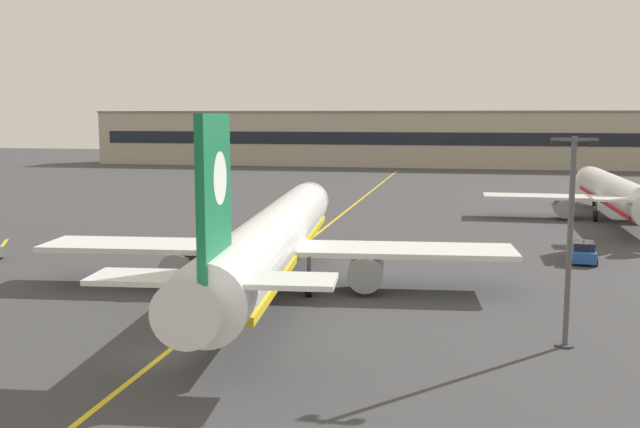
{
  "coord_description": "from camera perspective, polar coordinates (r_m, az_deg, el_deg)",
  "views": [
    {
      "loc": [
        14.19,
        -31.47,
        11.56
      ],
      "look_at": [
        5.27,
        12.7,
        5.41
      ],
      "focal_mm": 40.67,
      "sensor_mm": 36.0,
      "label": 1
    }
  ],
  "objects": [
    {
      "name": "ground_plane",
      "position": [
        36.41,
        -12.4,
        -10.93
      ],
      "size": [
        400.0,
        400.0,
        0.0
      ],
      "primitive_type": "plane",
      "color": "#3D3D3F"
    },
    {
      "name": "service_car_fourth",
      "position": [
        61.25,
        20.0,
        -2.86
      ],
      "size": [
        2.3,
        4.34,
        1.79
      ],
      "color": "#2351A8",
      "rests_on": "ground"
    },
    {
      "name": "airliner_foreground",
      "position": [
        48.41,
        -3.69,
        -1.99
      ],
      "size": [
        32.31,
        41.52,
        11.65
      ],
      "color": "white",
      "rests_on": "ground"
    },
    {
      "name": "taxiway_centreline",
      "position": [
        64.14,
        -1.55,
        -2.62
      ],
      "size": [
        0.81,
        180.0,
        0.01
      ],
      "primitive_type": "cube",
      "rotation": [
        0.0,
        0.0,
        0.0
      ],
      "color": "yellow",
      "rests_on": "ground"
    },
    {
      "name": "safety_cone_by_nose_gear",
      "position": [
        64.59,
        1.57,
        -2.31
      ],
      "size": [
        0.44,
        0.44,
        0.55
      ],
      "color": "orange",
      "rests_on": "ground"
    },
    {
      "name": "terminal_building",
      "position": [
        167.24,
        5.96,
        5.92
      ],
      "size": [
        141.41,
        12.4,
        12.58
      ],
      "color": "#B2A893",
      "rests_on": "ground"
    },
    {
      "name": "apron_lamp_post",
      "position": [
        37.86,
        19.07,
        -1.78
      ],
      "size": [
        2.24,
        0.9,
        10.55
      ],
      "color": "#515156",
      "rests_on": "ground"
    },
    {
      "name": "airliner_background",
      "position": [
        86.68,
        22.27,
        1.53
      ],
      "size": [
        28.61,
        37.0,
        10.41
      ],
      "color": "white",
      "rests_on": "ground"
    }
  ]
}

